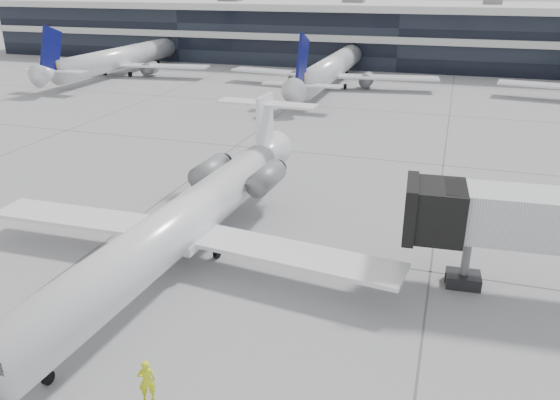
% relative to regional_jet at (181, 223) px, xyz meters
% --- Properties ---
extents(ground, '(220.00, 220.00, 0.00)m').
position_rel_regional_jet_xyz_m(ground, '(3.98, 3.23, -2.54)').
color(ground, gray).
rests_on(ground, ground).
extents(terminal, '(170.00, 22.00, 10.00)m').
position_rel_regional_jet_xyz_m(terminal, '(3.98, 85.23, 2.46)').
color(terminal, black).
rests_on(terminal, ground).
extents(bg_jet_left, '(32.00, 40.00, 9.60)m').
position_rel_regional_jet_xyz_m(bg_jet_left, '(-41.02, 58.23, -2.54)').
color(bg_jet_left, white).
rests_on(bg_jet_left, ground).
extents(bg_jet_center, '(32.00, 40.00, 9.60)m').
position_rel_regional_jet_xyz_m(bg_jet_center, '(-4.02, 58.23, -2.54)').
color(bg_jet_center, white).
rests_on(bg_jet_center, ground).
extents(regional_jet, '(25.84, 32.23, 7.44)m').
position_rel_regional_jet_xyz_m(regional_jet, '(0.00, 0.00, 0.00)').
color(regional_jet, white).
rests_on(regional_jet, ground).
extents(ramp_worker, '(0.82, 0.73, 1.87)m').
position_rel_regional_jet_xyz_m(ramp_worker, '(3.85, -10.66, -1.61)').
color(ramp_worker, '#DFF319').
rests_on(ramp_worker, ground).
extents(traffic_cone, '(0.44, 0.44, 0.57)m').
position_rel_regional_jet_xyz_m(traffic_cone, '(-3.71, 8.32, -2.27)').
color(traffic_cone, '#E14B0B').
rests_on(traffic_cone, ground).
extents(far_tug, '(1.51, 2.29, 1.38)m').
position_rel_regional_jet_xyz_m(far_tug, '(-7.32, 36.17, -1.92)').
color(far_tug, black).
rests_on(far_tug, ground).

